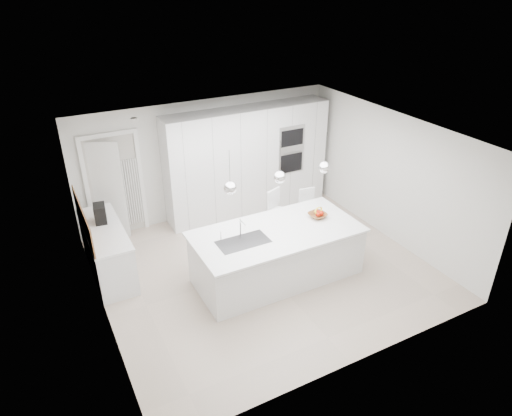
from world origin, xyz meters
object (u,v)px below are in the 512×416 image
island_base (277,256)px  fruit_bowl (317,215)px  bar_stool_right (309,214)px  bar_stool_left (277,219)px  espresso_machine (100,213)px

island_base → fruit_bowl: (0.87, 0.12, 0.51)m
island_base → bar_stool_right: (1.23, 0.87, 0.08)m
island_base → fruit_bowl: bearing=8.0°
island_base → bar_stool_right: 1.50m
fruit_bowl → bar_stool_right: (0.36, 0.75, -0.43)m
bar_stool_left → bar_stool_right: (0.70, -0.08, -0.05)m
island_base → bar_stool_right: bar_stool_right is taller
bar_stool_left → bar_stool_right: bar_stool_left is taller
island_base → bar_stool_left: bar_stool_left is taller
fruit_bowl → bar_stool_left: 0.97m
fruit_bowl → bar_stool_left: bar_stool_left is taller
fruit_bowl → espresso_machine: 3.77m
island_base → fruit_bowl: 1.02m
bar_stool_left → bar_stool_right: bearing=-27.5°
island_base → espresso_machine: size_ratio=8.70×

